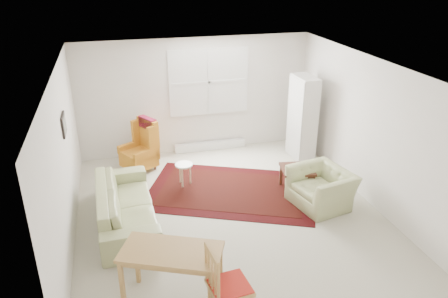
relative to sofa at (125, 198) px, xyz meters
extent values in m
cube|color=#B8B29D|center=(1.69, -0.13, -0.45)|extent=(5.00, 5.50, 0.01)
cube|color=white|center=(1.69, -0.13, 2.05)|extent=(5.00, 5.50, 0.01)
cube|color=silver|center=(1.69, 2.62, 0.80)|extent=(5.00, 0.04, 2.50)
cube|color=silver|center=(1.69, -2.88, 0.80)|extent=(5.00, 0.04, 2.50)
cube|color=silver|center=(-0.81, -0.13, 0.80)|extent=(0.04, 5.50, 2.50)
cube|color=silver|center=(4.19, -0.13, 0.80)|extent=(0.04, 5.50, 2.50)
cube|color=white|center=(1.99, 2.60, 1.10)|extent=(1.72, 0.06, 1.42)
cube|color=white|center=(1.99, 2.60, 1.10)|extent=(1.60, 0.02, 1.30)
cube|color=silver|center=(1.99, 2.54, -0.36)|extent=(1.60, 0.12, 0.18)
cube|color=black|center=(-0.79, 0.37, 1.20)|extent=(0.03, 0.42, 0.32)
cube|color=olive|center=(-0.78, 0.37, 1.20)|extent=(0.01, 0.34, 0.24)
imported|color=tan|center=(0.00, 0.00, 0.00)|extent=(0.94, 2.28, 0.91)
imported|color=tan|center=(3.31, -0.28, -0.06)|extent=(1.07, 1.17, 0.78)
camera|label=1|loc=(-0.01, -6.28, 3.54)|focal=35.00mm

